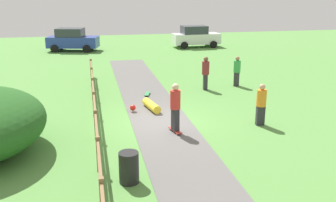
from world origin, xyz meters
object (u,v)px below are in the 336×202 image
(bystander_orange, at_px, (261,103))
(parked_car_white, at_px, (196,36))
(skater_fallen, at_px, (150,106))
(bystander_maroon, at_px, (206,72))
(trash_bin, at_px, (129,168))
(bystander_green, at_px, (237,70))
(skateboard_loose, at_px, (147,94))
(parked_car_blue, at_px, (72,40))
(skater_riding, at_px, (175,105))

(bystander_orange, height_order, parked_car_white, parked_car_white)
(skater_fallen, bearing_deg, bystander_maroon, 40.31)
(skater_fallen, bearing_deg, bystander_orange, -35.14)
(trash_bin, height_order, bystander_orange, bystander_orange)
(trash_bin, xyz_separation_m, bystander_green, (6.99, 9.77, 0.45))
(bystander_green, height_order, bystander_orange, bystander_orange)
(trash_bin, height_order, skateboard_loose, trash_bin)
(skateboard_loose, height_order, parked_car_blue, parked_car_blue)
(skateboard_loose, distance_m, parked_car_blue, 15.77)
(trash_bin, distance_m, skater_fallen, 6.63)
(bystander_green, xyz_separation_m, bystander_maroon, (-1.92, -0.41, 0.08))
(skater_fallen, relative_size, bystander_green, 0.93)
(bystander_maroon, height_order, parked_car_white, parked_car_white)
(skater_riding, xyz_separation_m, parked_car_white, (6.54, 20.57, -0.11))
(skater_riding, height_order, bystander_maroon, skater_riding)
(trash_bin, height_order, skater_fallen, trash_bin)
(bystander_green, relative_size, parked_car_white, 0.39)
(trash_bin, relative_size, bystander_orange, 0.54)
(skater_riding, relative_size, bystander_green, 1.14)
(skateboard_loose, bearing_deg, bystander_orange, -54.67)
(skateboard_loose, distance_m, bystander_maroon, 3.35)
(skater_riding, height_order, bystander_green, skater_riding)
(skater_fallen, distance_m, skateboard_loose, 2.45)
(skateboard_loose, distance_m, bystander_green, 5.25)
(skater_riding, xyz_separation_m, bystander_orange, (3.47, 0.15, -0.15))
(skater_riding, bearing_deg, bystander_maroon, 63.20)
(bystander_orange, bearing_deg, trash_bin, -146.90)
(trash_bin, bearing_deg, skater_fallen, 75.84)
(bystander_green, bearing_deg, bystander_maroon, -167.80)
(parked_car_blue, xyz_separation_m, parked_car_white, (10.82, -0.01, 0.00))
(trash_bin, height_order, skater_riding, skater_riding)
(bystander_maroon, xyz_separation_m, parked_car_white, (3.58, 14.71, -0.02))
(parked_car_blue, bearing_deg, trash_bin, -84.84)
(skater_fallen, distance_m, bystander_green, 6.36)
(trash_bin, distance_m, skateboard_loose, 9.06)
(trash_bin, relative_size, bystander_green, 0.55)
(skater_riding, height_order, bystander_orange, skater_riding)
(skater_riding, distance_m, bystander_green, 7.95)
(parked_car_white, bearing_deg, bystander_orange, -98.54)
(skater_fallen, height_order, parked_car_white, parked_car_white)
(skater_fallen, xyz_separation_m, skateboard_loose, (0.26, 2.43, -0.11))
(trash_bin, height_order, bystander_maroon, bystander_maroon)
(skateboard_loose, bearing_deg, bystander_maroon, 8.78)
(skater_riding, distance_m, parked_car_white, 21.59)
(bystander_green, distance_m, parked_car_blue, 16.99)
(skater_riding, bearing_deg, trash_bin, -121.14)
(skater_fallen, relative_size, bystander_maroon, 0.86)
(bystander_green, bearing_deg, skater_riding, -127.85)
(bystander_maroon, bearing_deg, parked_car_blue, 116.20)
(parked_car_white, bearing_deg, skateboard_loose, -114.00)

